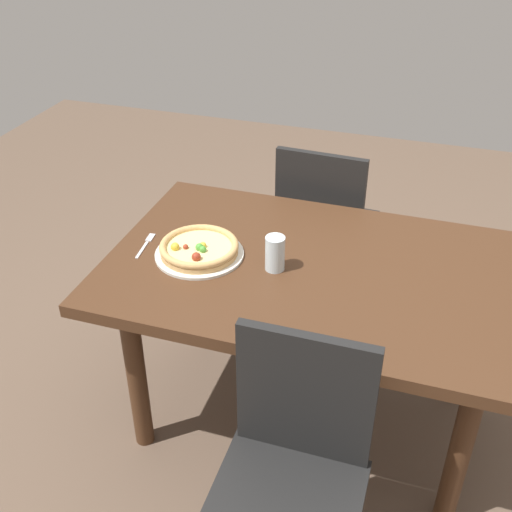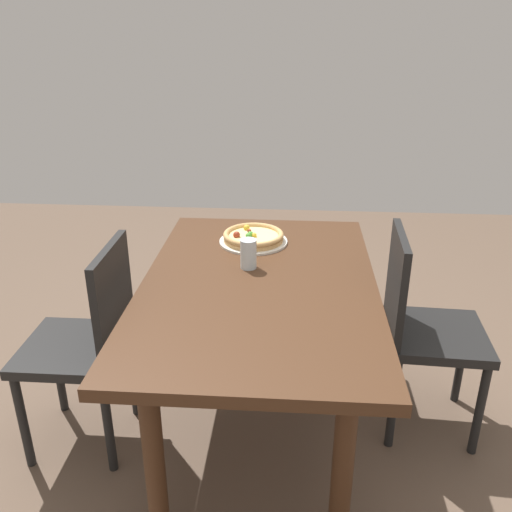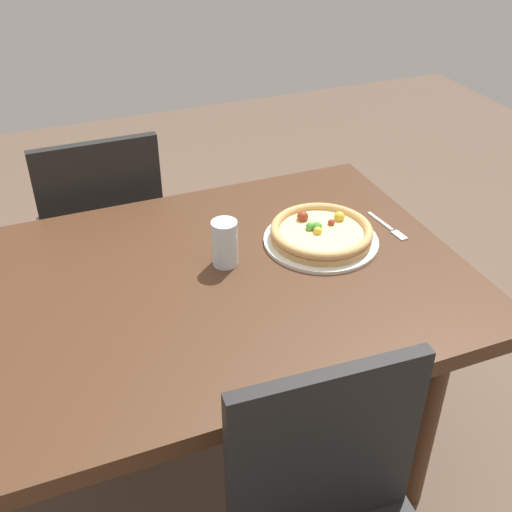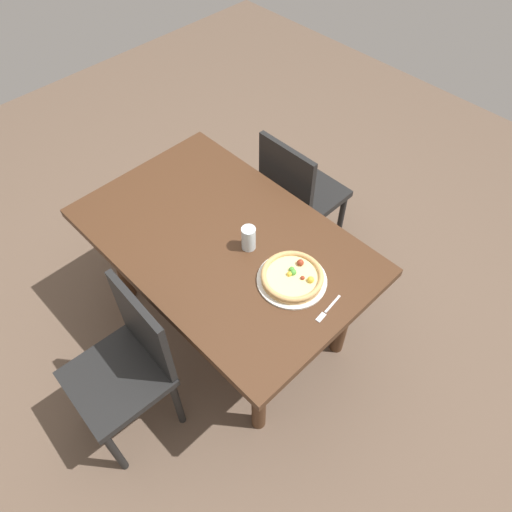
# 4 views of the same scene
# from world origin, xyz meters

# --- Properties ---
(ground_plane) EXTENTS (6.00, 6.00, 0.00)m
(ground_plane) POSITION_xyz_m (0.00, 0.00, 0.00)
(ground_plane) COLOR brown
(dining_table) EXTENTS (1.41, 0.91, 0.72)m
(dining_table) POSITION_xyz_m (0.00, 0.00, 0.63)
(dining_table) COLOR #472B19
(dining_table) RESTS_ON ground
(chair_near) EXTENTS (0.40, 0.40, 0.89)m
(chair_near) POSITION_xyz_m (0.11, -0.67, 0.49)
(chair_near) COLOR black
(chair_near) RESTS_ON ground
(chair_far) EXTENTS (0.42, 0.42, 0.89)m
(chair_far) POSITION_xyz_m (-0.10, 0.67, 0.49)
(chair_far) COLOR black
(chair_far) RESTS_ON ground
(plate) EXTENTS (0.31, 0.31, 0.01)m
(plate) POSITION_xyz_m (-0.40, -0.05, 0.73)
(plate) COLOR silver
(plate) RESTS_ON dining_table
(pizza) EXTENTS (0.28, 0.28, 0.05)m
(pizza) POSITION_xyz_m (-0.40, -0.05, 0.75)
(pizza) COLOR tan
(pizza) RESTS_ON plate
(fork) EXTENTS (0.03, 0.17, 0.00)m
(fork) POSITION_xyz_m (-0.61, -0.04, 0.72)
(fork) COLOR silver
(fork) RESTS_ON dining_table
(drinking_glass) EXTENTS (0.07, 0.07, 0.12)m
(drinking_glass) POSITION_xyz_m (-0.12, -0.05, 0.78)
(drinking_glass) COLOR silver
(drinking_glass) RESTS_ON dining_table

